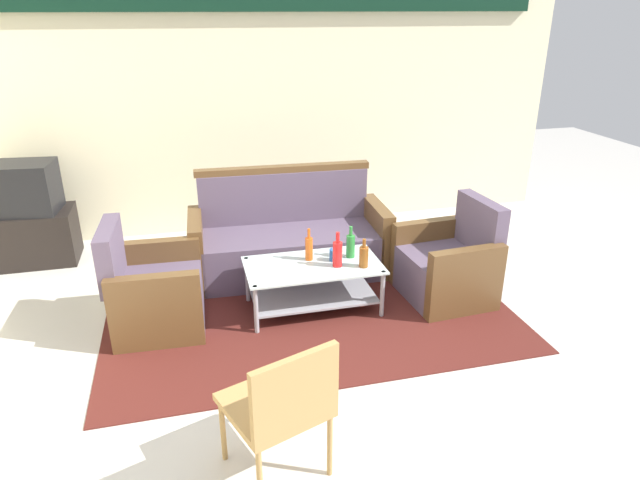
{
  "coord_description": "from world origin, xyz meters",
  "views": [
    {
      "loc": [
        -1.01,
        -3.0,
        2.34
      ],
      "look_at": [
        -0.03,
        0.89,
        0.65
      ],
      "focal_mm": 31.19,
      "sensor_mm": 36.0,
      "label": 1
    }
  ],
  "objects": [
    {
      "name": "tv_stand",
      "position": [
        -2.51,
        2.55,
        0.26
      ],
      "size": [
        0.8,
        0.5,
        0.52
      ],
      "primitive_type": "cube",
      "color": "black",
      "rests_on": "ground"
    },
    {
      "name": "armchair_left",
      "position": [
        -1.33,
        1.01,
        0.29
      ],
      "size": [
        0.73,
        0.79,
        0.85
      ],
      "rotation": [
        0.0,
        0.0,
        -1.61
      ],
      "color": "#5B4C60",
      "rests_on": "rug"
    },
    {
      "name": "bottle_green",
      "position": [
        0.27,
        1.03,
        0.51
      ],
      "size": [
        0.07,
        0.07,
        0.27
      ],
      "color": "#2D8C38",
      "rests_on": "coffee_table"
    },
    {
      "name": "bottle_red",
      "position": [
        0.12,
        0.88,
        0.52
      ],
      "size": [
        0.08,
        0.08,
        0.29
      ],
      "color": "red",
      "rests_on": "coffee_table"
    },
    {
      "name": "bottle_orange",
      "position": [
        -0.08,
        1.06,
        0.51
      ],
      "size": [
        0.06,
        0.06,
        0.27
      ],
      "color": "#D85919",
      "rests_on": "coffee_table"
    },
    {
      "name": "armchair_right",
      "position": [
        1.11,
        0.89,
        0.29
      ],
      "size": [
        0.75,
        0.8,
        0.85
      ],
      "rotation": [
        0.0,
        0.0,
        1.64
      ],
      "color": "#5B4C60",
      "rests_on": "rug"
    },
    {
      "name": "cup",
      "position": [
        0.12,
        0.99,
        0.46
      ],
      "size": [
        0.08,
        0.08,
        0.1
      ],
      "primitive_type": "cylinder",
      "color": "#2659A5",
      "rests_on": "coffee_table"
    },
    {
      "name": "wall_back",
      "position": [
        0.0,
        3.05,
        1.48
      ],
      "size": [
        6.52,
        0.19,
        2.8
      ],
      "color": "beige",
      "rests_on": "ground"
    },
    {
      "name": "rug",
      "position": [
        -0.11,
        0.99,
        0.01
      ],
      "size": [
        3.26,
        2.22,
        0.01
      ],
      "primitive_type": "cube",
      "color": "#511E19",
      "rests_on": "ground"
    },
    {
      "name": "ground_plane",
      "position": [
        0.0,
        0.0,
        0.0
      ],
      "size": [
        14.0,
        14.0,
        0.0
      ],
      "primitive_type": "plane",
      "color": "beige"
    },
    {
      "name": "couch",
      "position": [
        -0.12,
        1.7,
        0.32
      ],
      "size": [
        1.83,
        0.81,
        0.96
      ],
      "rotation": [
        0.0,
        0.0,
        3.1
      ],
      "color": "#5B4C60",
      "rests_on": "rug"
    },
    {
      "name": "television",
      "position": [
        -2.51,
        2.55,
        0.76
      ],
      "size": [
        0.64,
        0.5,
        0.48
      ],
      "rotation": [
        0.0,
        0.0,
        3.04
      ],
      "color": "black",
      "rests_on": "tv_stand"
    },
    {
      "name": "bottle_brown",
      "position": [
        0.32,
        0.82,
        0.5
      ],
      "size": [
        0.07,
        0.07,
        0.24
      ],
      "color": "brown",
      "rests_on": "coffee_table"
    },
    {
      "name": "wicker_chair",
      "position": [
        -0.64,
        -0.76,
        0.49
      ],
      "size": [
        0.62,
        0.62,
        0.84
      ],
      "rotation": [
        0.0,
        0.0,
        0.35
      ],
      "color": "#AD844C",
      "rests_on": "ground"
    },
    {
      "name": "coffee_table",
      "position": [
        -0.07,
        0.96,
        0.27
      ],
      "size": [
        1.1,
        0.6,
        0.4
      ],
      "color": "silver",
      "rests_on": "rug"
    }
  ]
}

